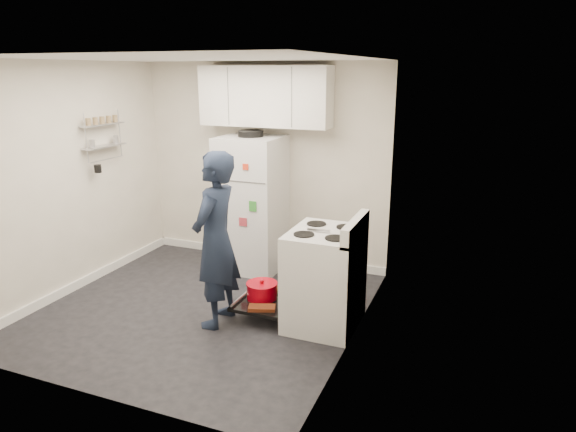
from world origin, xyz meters
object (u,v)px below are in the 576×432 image
at_px(refrigerator, 252,204).
at_px(open_oven_door, 265,295).
at_px(person, 216,240).
at_px(electric_range, 323,279).

bearing_deg(refrigerator, open_oven_door, -59.22).
height_order(open_oven_door, person, person).
height_order(open_oven_door, refrigerator, refrigerator).
distance_m(electric_range, person, 1.09).
bearing_deg(open_oven_door, person, -135.42).
bearing_deg(electric_range, open_oven_door, -179.71).
relative_size(electric_range, person, 0.65).
xyz_separation_m(electric_range, open_oven_door, (-0.62, -0.00, -0.27)).
height_order(refrigerator, person, refrigerator).
xyz_separation_m(open_oven_door, person, (-0.35, -0.34, 0.65)).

